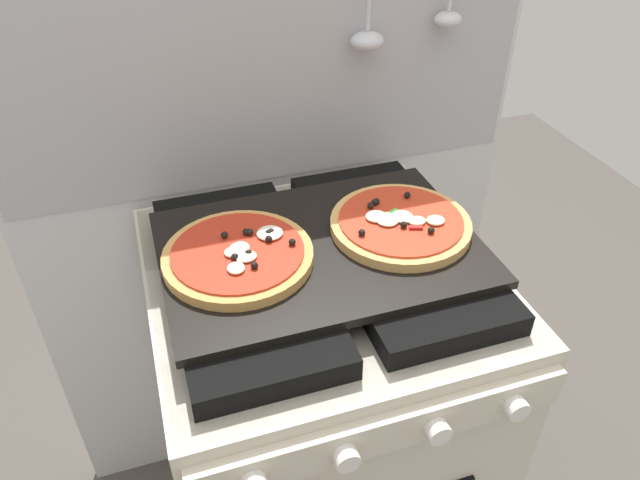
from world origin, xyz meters
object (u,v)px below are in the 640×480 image
object	(u,v)px
baking_tray	(320,248)
pizza_right	(400,223)
pizza_left	(238,254)
stove	(320,416)

from	to	relation	value
baking_tray	pizza_right	size ratio (longest dim) A/B	2.17
pizza_left	stove	bearing A→B (deg)	-2.24
pizza_left	pizza_right	distance (m)	0.29
stove	pizza_right	bearing A→B (deg)	1.74
pizza_left	pizza_right	bearing A→B (deg)	-0.19
baking_tray	pizza_left	bearing A→B (deg)	178.42
stove	baking_tray	bearing A→B (deg)	90.00
pizza_right	stove	bearing A→B (deg)	-178.26
baking_tray	pizza_left	world-z (taller)	pizza_left
baking_tray	pizza_left	size ratio (longest dim) A/B	2.17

